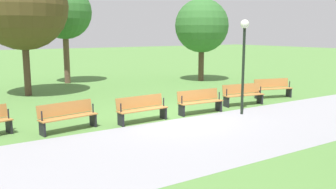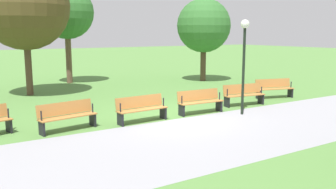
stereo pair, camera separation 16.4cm
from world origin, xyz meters
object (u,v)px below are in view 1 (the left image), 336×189
tree_2 (64,12)px  bench_1 (243,94)px  bench_2 (200,101)px  bench_0 (273,88)px  bench_3 (142,108)px  lamp_post (244,48)px  tree_1 (202,26)px  tree_0 (23,6)px  bench_4 (68,116)px

tree_2 → bench_1: bearing=110.9°
bench_1 → bench_2: bearing=15.1°
bench_2 → bench_0: bearing=-167.9°
bench_1 → bench_3: (5.01, 0.26, 0.00)m
bench_1 → lamp_post: bearing=54.1°
bench_2 → bench_3: same height
bench_0 → tree_2: bearing=-42.2°
lamp_post → bench_1: bearing=-135.0°
tree_1 → tree_2: tree_2 is taller
tree_0 → lamp_post: tree_0 is taller
bench_2 → tree_0: tree_0 is taller
lamp_post → tree_0: bearing=-56.0°
bench_1 → bench_3: size_ratio=1.02×
tree_1 → bench_2: bearing=51.8°
bench_4 → tree_1: 13.43m
bench_4 → tree_0: tree_0 is taller
bench_1 → tree_1: tree_1 is taller
tree_1 → bench_1: bearing=64.8°
bench_0 → bench_1: (2.46, 0.53, 0.00)m
bench_2 → tree_1: tree_1 is taller
bench_0 → bench_3: bearing=21.2°
bench_2 → tree_2: bearing=-78.6°
bench_2 → lamp_post: (-1.24, 0.99, 2.01)m
bench_1 → bench_4: (7.51, 0.00, 0.00)m
bench_2 → tree_2: tree_2 is taller
bench_4 → tree_2: bearing=-116.5°
bench_0 → lamp_post: (3.72, 1.78, 2.01)m
bench_0 → bench_3: size_ratio=1.02×
bench_4 → tree_0: bearing=-102.0°
bench_2 → tree_1: 10.00m
bench_1 → tree_0: (7.14, -7.46, 3.82)m
lamp_post → bench_3: bearing=-14.8°
bench_0 → tree_0: size_ratio=0.30×
tree_2 → lamp_post: size_ratio=1.67×
bench_1 → tree_0: 11.01m
bench_1 → bench_0: bearing=-158.8°
bench_1 → bench_4: 7.51m
bench_3 → tree_0: tree_0 is taller
bench_3 → tree_2: tree_2 is taller
bench_1 → tree_0: size_ratio=0.29×
tree_0 → tree_2: 4.49m
bench_1 → lamp_post: size_ratio=0.54×
bench_3 → tree_2: bearing=-97.6°
bench_3 → lamp_post: bearing=162.2°
bench_1 → bench_3: same height
bench_3 → tree_1: size_ratio=0.36×
bench_1 → tree_2: bearing=-60.0°
bench_4 → bench_1: bearing=170.9°
tree_0 → tree_1: size_ratio=1.24×
bench_2 → bench_4: 5.02m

